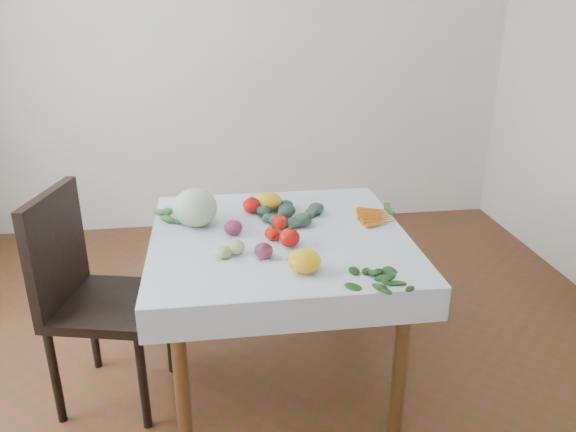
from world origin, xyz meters
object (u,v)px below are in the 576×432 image
Objects in this scene: chair at (86,286)px; cabbage at (195,208)px; table at (280,255)px; carrot_bunch at (377,216)px; heirloom_back at (269,201)px.

cabbage is at bearing 19.44° from chair.
carrot_bunch is (0.48, 0.12, 0.12)m from table.
chair is 5.07× the size of cabbage.
carrot_bunch is at bearing -2.33° from cabbage.
cabbage reaches higher than heirloom_back.
chair is 7.82× the size of heirloom_back.
table is 0.85m from chair.
carrot_bunch is (1.33, 0.14, 0.20)m from chair.
cabbage is 1.54× the size of heirloom_back.
heirloom_back is at bearing 92.61° from table.
chair is 0.92m from heirloom_back.
heirloom_back is at bearing 23.62° from cabbage.
cabbage reaches higher than table.
chair reaches higher than cabbage.
cabbage reaches higher than carrot_bunch.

